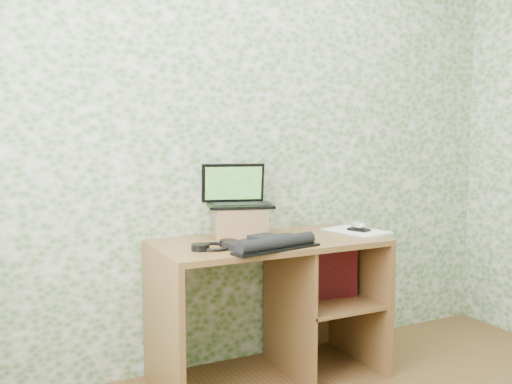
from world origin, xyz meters
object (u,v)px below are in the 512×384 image
keyboard (271,243)px  notepad (356,232)px  laptop (237,196)px  desk (279,287)px  riser (240,222)px

keyboard → notepad: bearing=1.7°
laptop → keyboard: laptop is taller
desk → keyboard: (-0.17, -0.21, 0.29)m
keyboard → laptop: bearing=80.3°
keyboard → notepad: (0.62, 0.14, -0.02)m
desk → riser: riser is taller
desk → riser: size_ratio=4.42×
riser → laptop: bearing=90.0°
desk → keyboard: 0.40m
notepad → riser: bearing=149.9°
laptop → notepad: laptop is taller
desk → keyboard: size_ratio=2.44×
desk → riser: bearing=146.8°
notepad → desk: bearing=157.6°
keyboard → notepad: keyboard is taller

